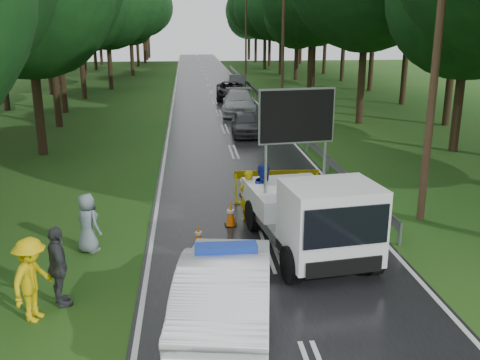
{
  "coord_description": "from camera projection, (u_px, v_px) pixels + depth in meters",
  "views": [
    {
      "loc": [
        -2.21,
        -13.61,
        6.08
      ],
      "look_at": [
        -0.61,
        2.65,
        1.3
      ],
      "focal_mm": 40.0,
      "sensor_mm": 36.0,
      "label": 1
    }
  ],
  "objects": [
    {
      "name": "work_truck",
      "position": [
        311.0,
        213.0,
        14.41
      ],
      "size": [
        3.08,
        5.68,
        4.32
      ],
      "rotation": [
        0.0,
        0.0,
        0.14
      ],
      "color": "gray",
      "rests_on": "ground"
    },
    {
      "name": "civilian",
      "position": [
        265.0,
        194.0,
        16.64
      ],
      "size": [
        1.2,
        1.14,
        1.95
      ],
      "primitive_type": "imported",
      "rotation": [
        0.0,
        0.0,
        0.59
      ],
      "color": "#192AA4",
      "rests_on": "ground"
    },
    {
      "name": "police_sedan",
      "position": [
        226.0,
        289.0,
        10.96
      ],
      "size": [
        2.51,
        5.3,
        1.85
      ],
      "rotation": [
        0.0,
        0.0,
        2.99
      ],
      "color": "white",
      "rests_on": "ground"
    },
    {
      "name": "cone_center",
      "position": [
        231.0,
        214.0,
        16.62
      ],
      "size": [
        0.38,
        0.38,
        0.81
      ],
      "color": "black",
      "rests_on": "ground"
    },
    {
      "name": "utility_pole_mid",
      "position": [
        283.0,
        38.0,
        40.72
      ],
      "size": [
        1.4,
        0.24,
        10.0
      ],
      "color": "#4C3223",
      "rests_on": "ground"
    },
    {
      "name": "bystander_right",
      "position": [
        88.0,
        223.0,
        14.64
      ],
      "size": [
        0.97,
        0.94,
        1.67
      ],
      "primitive_type": "imported",
      "rotation": [
        0.0,
        0.0,
        2.43
      ],
      "color": "gray",
      "rests_on": "ground"
    },
    {
      "name": "barrier",
      "position": [
        276.0,
        179.0,
        18.55
      ],
      "size": [
        2.94,
        0.19,
        1.22
      ],
      "rotation": [
        0.0,
        0.0,
        -0.04
      ],
      "color": "yellow",
      "rests_on": "ground"
    },
    {
      "name": "cone_far",
      "position": [
        245.0,
        185.0,
        19.55
      ],
      "size": [
        0.39,
        0.39,
        0.83
      ],
      "color": "black",
      "rests_on": "ground"
    },
    {
      "name": "guardrail",
      "position": [
        260.0,
        95.0,
        43.44
      ],
      "size": [
        0.12,
        60.06,
        0.7
      ],
      "color": "gray",
      "rests_on": "ground"
    },
    {
      "name": "cone_right",
      "position": [
        347.0,
        188.0,
        19.45
      ],
      "size": [
        0.32,
        0.32,
        0.69
      ],
      "color": "black",
      "rests_on": "ground"
    },
    {
      "name": "queue_car_second",
      "position": [
        239.0,
        102.0,
        37.45
      ],
      "size": [
        2.74,
        5.73,
        1.61
      ],
      "primitive_type": "imported",
      "rotation": [
        0.0,
        0.0,
        -0.09
      ],
      "color": "#B0B4B9",
      "rests_on": "ground"
    },
    {
      "name": "queue_car_third",
      "position": [
        231.0,
        90.0,
        44.87
      ],
      "size": [
        2.67,
        5.31,
        1.44
      ],
      "primitive_type": "imported",
      "rotation": [
        0.0,
        0.0,
        -0.05
      ],
      "color": "black",
      "rests_on": "ground"
    },
    {
      "name": "utility_pole_far",
      "position": [
        246.0,
        33.0,
        65.56
      ],
      "size": [
        1.4,
        0.24,
        10.0
      ],
      "color": "#4C3223",
      "rests_on": "ground"
    },
    {
      "name": "utility_pole_near",
      "position": [
        436.0,
        59.0,
        15.89
      ],
      "size": [
        1.4,
        0.24,
        10.0
      ],
      "color": "#4C3223",
      "rests_on": "ground"
    },
    {
      "name": "cone_near_left",
      "position": [
        180.0,
        290.0,
        11.93
      ],
      "size": [
        0.36,
        0.36,
        0.76
      ],
      "color": "black",
      "rests_on": "ground"
    },
    {
      "name": "officer",
      "position": [
        248.0,
        195.0,
        17.03
      ],
      "size": [
        0.72,
        0.63,
        1.66
      ],
      "primitive_type": "imported",
      "rotation": [
        0.0,
        0.0,
        3.62
      ],
      "color": "gold",
      "rests_on": "ground"
    },
    {
      "name": "bystander_mid",
      "position": [
        58.0,
        267.0,
        11.77
      ],
      "size": [
        0.87,
        1.19,
        1.87
      ],
      "primitive_type": "imported",
      "rotation": [
        0.0,
        0.0,
        2.0
      ],
      "color": "#383C3F",
      "rests_on": "ground"
    },
    {
      "name": "ground",
      "position": [
        271.0,
        251.0,
        14.91
      ],
      "size": [
        160.0,
        160.0,
        0.0
      ],
      "primitive_type": "plane",
      "color": "#1A4D16",
      "rests_on": "ground"
    },
    {
      "name": "road",
      "position": [
        214.0,
        101.0,
        43.56
      ],
      "size": [
        7.0,
        140.0,
        0.02
      ],
      "primitive_type": "cube",
      "color": "black",
      "rests_on": "ground"
    },
    {
      "name": "bystander_left",
      "position": [
        32.0,
        280.0,
        11.2
      ],
      "size": [
        1.04,
        1.36,
        1.86
      ],
      "primitive_type": "imported",
      "rotation": [
        0.0,
        0.0,
        1.24
      ],
      "color": "yellow",
      "rests_on": "ground"
    },
    {
      "name": "queue_car_fourth",
      "position": [
        238.0,
        83.0,
        50.71
      ],
      "size": [
        2.13,
        4.58,
        1.45
      ],
      "primitive_type": "imported",
      "rotation": [
        0.0,
        0.0,
        -0.14
      ],
      "color": "#3D4145",
      "rests_on": "ground"
    },
    {
      "name": "cone_left_mid",
      "position": [
        199.0,
        236.0,
        15.11
      ],
      "size": [
        0.31,
        0.31,
        0.67
      ],
      "color": "black",
      "rests_on": "ground"
    },
    {
      "name": "queue_car_first",
      "position": [
        246.0,
        123.0,
        30.26
      ],
      "size": [
        1.7,
        3.95,
        1.33
      ],
      "primitive_type": "imported",
      "rotation": [
        0.0,
        0.0,
        -0.03
      ],
      "color": "#3B3E42",
      "rests_on": "ground"
    }
  ]
}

